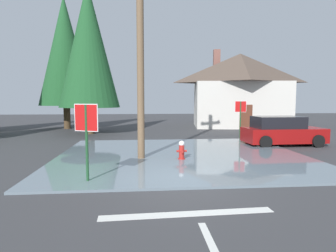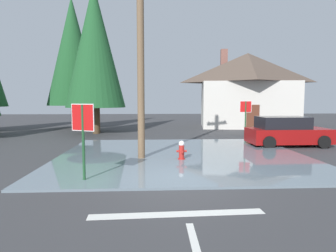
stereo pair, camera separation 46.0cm
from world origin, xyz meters
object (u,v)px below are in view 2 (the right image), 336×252
(stop_sign_far, at_px, (246,112))
(house, at_px, (247,89))
(stop_sign_near, at_px, (83,126))
(pine_tree_mid_left, at_px, (95,46))
(utility_pole, at_px, (140,33))
(pine_tree_short_left, at_px, (73,52))
(fire_hydrant, at_px, (182,151))
(parked_car, at_px, (286,132))

(stop_sign_far, height_order, house, house)
(stop_sign_near, xyz_separation_m, stop_sign_far, (7.70, 9.09, 0.01))
(house, relative_size, pine_tree_mid_left, 0.88)
(stop_sign_near, height_order, pine_tree_mid_left, pine_tree_mid_left)
(utility_pole, height_order, pine_tree_short_left, pine_tree_short_left)
(fire_hydrant, distance_m, pine_tree_mid_left, 12.18)
(stop_sign_near, bearing_deg, fire_hydrant, 41.59)
(pine_tree_mid_left, bearing_deg, stop_sign_near, -80.62)
(parked_car, height_order, pine_tree_mid_left, pine_tree_mid_left)
(house, xyz_separation_m, pine_tree_mid_left, (-12.29, -4.50, 2.76))
(stop_sign_far, xyz_separation_m, parked_car, (1.22, -2.95, -0.92))
(fire_hydrant, bearing_deg, pine_tree_mid_left, 118.56)
(stop_sign_far, relative_size, parked_car, 0.56)
(pine_tree_short_left, bearing_deg, utility_pole, -64.77)
(utility_pole, distance_m, pine_tree_short_left, 14.42)
(utility_pole, bearing_deg, pine_tree_mid_left, 111.36)
(fire_hydrant, xyz_separation_m, parked_car, (5.80, 3.38, 0.34))
(utility_pole, xyz_separation_m, parked_car, (7.39, 3.02, -4.25))
(pine_tree_short_left, bearing_deg, stop_sign_far, -29.74)
(stop_sign_near, xyz_separation_m, pine_tree_mid_left, (-2.02, 12.22, 4.46))
(stop_sign_near, relative_size, utility_pole, 0.24)
(stop_sign_far, bearing_deg, pine_tree_mid_left, 162.15)
(utility_pole, height_order, house, utility_pole)
(utility_pole, relative_size, stop_sign_far, 4.14)
(fire_hydrant, height_order, stop_sign_far, stop_sign_far)
(house, height_order, parked_car, house)
(stop_sign_near, height_order, fire_hydrant, stop_sign_near)
(house, xyz_separation_m, pine_tree_short_left, (-14.85, -0.61, 2.97))
(fire_hydrant, xyz_separation_m, pine_tree_mid_left, (-5.14, 9.45, 5.71))
(stop_sign_near, bearing_deg, pine_tree_short_left, 105.87)
(stop_sign_far, height_order, pine_tree_short_left, pine_tree_short_left)
(stop_sign_far, bearing_deg, fire_hydrant, -125.92)
(fire_hydrant, relative_size, utility_pole, 0.08)
(parked_car, bearing_deg, pine_tree_mid_left, 150.97)
(house, bearing_deg, pine_tree_mid_left, -159.88)
(pine_tree_mid_left, distance_m, pine_tree_short_left, 4.66)
(fire_hydrant, bearing_deg, parked_car, 30.20)
(pine_tree_mid_left, bearing_deg, parked_car, -29.03)
(fire_hydrant, xyz_separation_m, pine_tree_short_left, (-7.71, 13.34, 5.92))
(stop_sign_near, relative_size, stop_sign_far, 0.99)
(house, distance_m, pine_tree_mid_left, 13.37)
(stop_sign_near, xyz_separation_m, fire_hydrant, (3.12, 2.77, -1.25))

